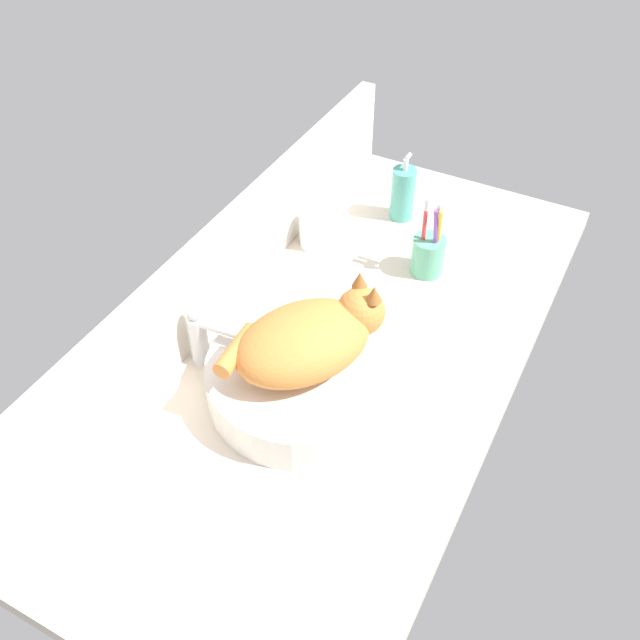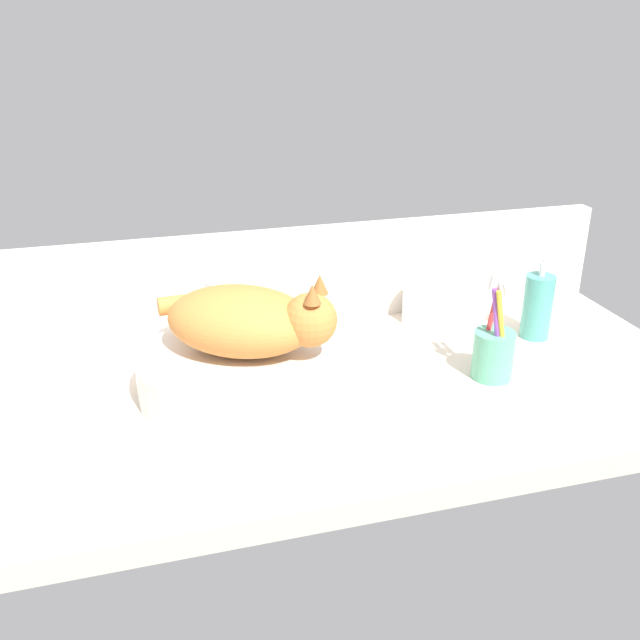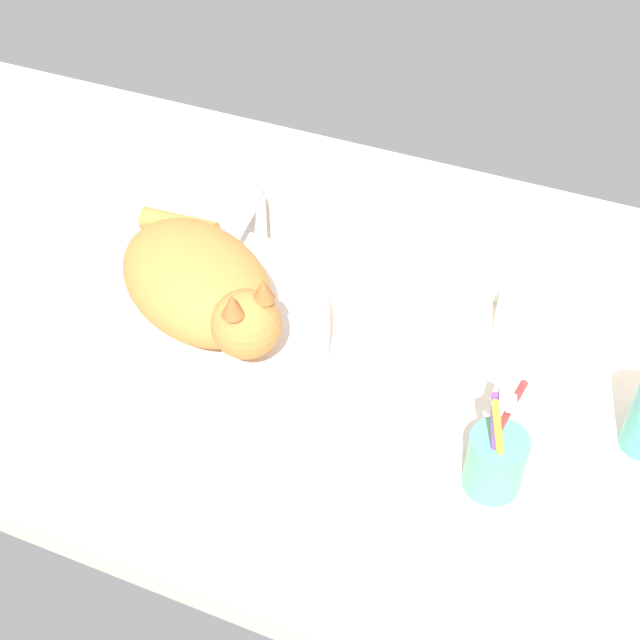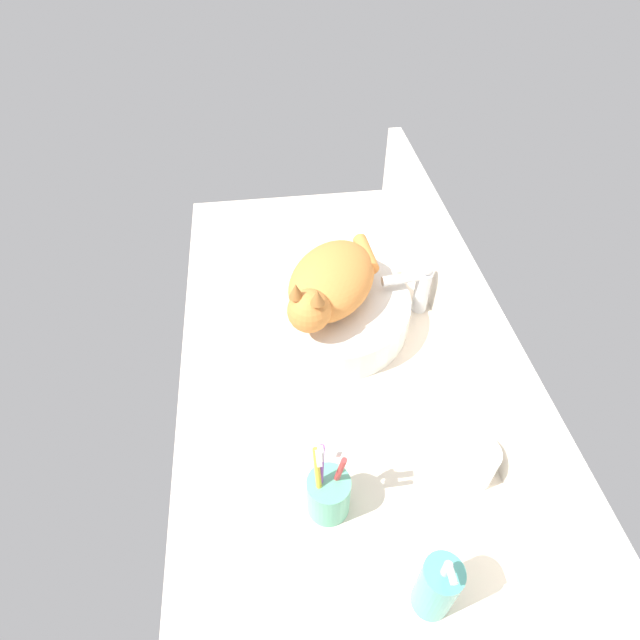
% 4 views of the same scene
% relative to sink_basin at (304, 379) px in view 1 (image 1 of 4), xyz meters
% --- Properties ---
extents(ground_plane, '(1.37, 0.62, 0.04)m').
position_rel_sink_basin_xyz_m(ground_plane, '(0.14, -0.03, -0.06)').
color(ground_plane, beige).
extents(backsplash_panel, '(1.37, 0.04, 0.20)m').
position_rel_sink_basin_xyz_m(backsplash_panel, '(0.14, 0.26, 0.06)').
color(backsplash_panel, silver).
rests_on(backsplash_panel, ground_plane).
extents(sink_basin, '(0.35, 0.35, 0.08)m').
position_rel_sink_basin_xyz_m(sink_basin, '(0.00, 0.00, 0.00)').
color(sink_basin, silver).
rests_on(sink_basin, ground_plane).
extents(cat, '(0.30, 0.27, 0.14)m').
position_rel_sink_basin_xyz_m(cat, '(0.01, -0.01, 0.10)').
color(cat, orange).
rests_on(cat, sink_basin).
extents(faucet, '(0.04, 0.12, 0.14)m').
position_rel_sink_basin_xyz_m(faucet, '(-0.02, 0.20, 0.03)').
color(faucet, silver).
rests_on(faucet, ground_plane).
extents(soap_dispenser, '(0.06, 0.06, 0.16)m').
position_rel_sink_basin_xyz_m(soap_dispenser, '(0.60, 0.06, 0.03)').
color(soap_dispenser, teal).
rests_on(soap_dispenser, ground_plane).
extents(toothbrush_cup, '(0.07, 0.07, 0.19)m').
position_rel_sink_basin_xyz_m(toothbrush_cup, '(0.43, -0.07, 0.01)').
color(toothbrush_cup, '#5BB28E').
rests_on(toothbrush_cup, ground_plane).
extents(water_glass, '(0.07, 0.07, 0.08)m').
position_rel_sink_basin_xyz_m(water_glass, '(0.41, 0.19, -0.00)').
color(water_glass, white).
rests_on(water_glass, ground_plane).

